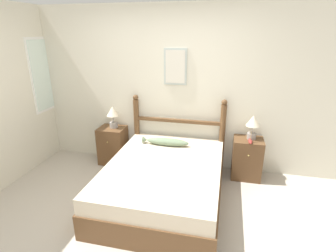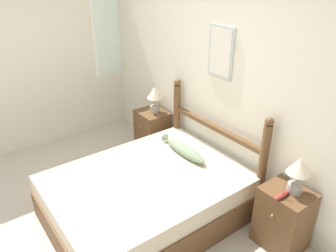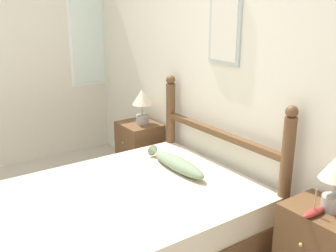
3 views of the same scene
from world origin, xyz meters
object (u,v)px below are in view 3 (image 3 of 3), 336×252
(bed, at_px, (122,225))
(model_boat, at_px, (314,212))
(table_lamp_left, at_px, (142,101))
(fish_pillow, at_px, (176,163))
(nightstand_left, at_px, (140,151))
(table_lamp_right, at_px, (336,174))

(bed, height_order, model_boat, model_boat)
(table_lamp_left, bearing_deg, model_boat, -3.77)
(model_boat, relative_size, fish_pillow, 0.27)
(model_boat, bearing_deg, fish_pillow, -174.69)
(bed, height_order, table_lamp_left, table_lamp_left)
(nightstand_left, height_order, fish_pillow, nightstand_left)
(bed, relative_size, table_lamp_left, 5.43)
(bed, relative_size, nightstand_left, 3.13)
(bed, height_order, table_lamp_right, table_lamp_right)
(table_lamp_right, height_order, fish_pillow, table_lamp_right)
(fish_pillow, bearing_deg, table_lamp_left, 164.93)
(nightstand_left, xyz_separation_m, table_lamp_right, (2.24, 0.03, 0.55))
(bed, distance_m, model_boat, 1.37)
(bed, bearing_deg, table_lamp_right, 36.75)
(bed, relative_size, fish_pillow, 2.77)
(table_lamp_left, bearing_deg, fish_pillow, -15.07)
(nightstand_left, distance_m, model_boat, 2.24)
(table_lamp_right, distance_m, fish_pillow, 1.31)
(model_boat, xyz_separation_m, fish_pillow, (-1.23, -0.11, -0.08))
(fish_pillow, bearing_deg, nightstand_left, 166.74)
(bed, relative_size, table_lamp_right, 5.43)
(nightstand_left, xyz_separation_m, fish_pillow, (0.99, -0.23, 0.26))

